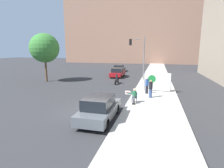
{
  "coord_description": "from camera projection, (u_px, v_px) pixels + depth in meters",
  "views": [
    {
      "loc": [
        4.35,
        -11.09,
        4.32
      ],
      "look_at": [
        0.5,
        3.73,
        1.36
      ],
      "focal_mm": 28.0,
      "sensor_mm": 36.0,
      "label": 1
    }
  ],
  "objects": [
    {
      "name": "ground_plane",
      "position": [
        92.0,
        112.0,
        12.43
      ],
      "size": [
        160.0,
        160.0,
        0.0
      ],
      "primitive_type": "plane",
      "color": "#303033"
    },
    {
      "name": "street_tree_near_curb",
      "position": [
        44.0,
        48.0,
        23.75
      ],
      "size": [
        3.94,
        3.94,
        6.61
      ],
      "color": "brown",
      "rests_on": "ground_plane"
    },
    {
      "name": "pedestrian_behind",
      "position": [
        147.0,
        85.0,
        17.05
      ],
      "size": [
        0.34,
        0.34,
        1.6
      ],
      "rotation": [
        0.0,
        0.0,
        2.43
      ],
      "color": "black",
      "rests_on": "sidewalk_curb"
    },
    {
      "name": "car_on_road_nearest",
      "position": [
        118.0,
        73.0,
        28.54
      ],
      "size": [
        1.82,
        4.17,
        1.51
      ],
      "color": "maroon",
      "rests_on": "ground_plane"
    },
    {
      "name": "motorcycle_on_road",
      "position": [
        117.0,
        80.0,
        22.78
      ],
      "size": [
        0.28,
        2.09,
        1.27
      ],
      "color": "black",
      "rests_on": "ground_plane"
    },
    {
      "name": "traffic_light_pole",
      "position": [
        139.0,
        52.0,
        24.27
      ],
      "size": [
        2.09,
        1.86,
        5.99
      ],
      "color": "slate",
      "rests_on": "sidewalk_curb"
    },
    {
      "name": "car_on_road_midblock",
      "position": [
        119.0,
        68.0,
        35.87
      ],
      "size": [
        1.88,
        4.57,
        1.39
      ],
      "color": "#565B60",
      "rests_on": "ground_plane"
    },
    {
      "name": "sidewalk_curb",
      "position": [
        156.0,
        80.0,
        25.64
      ],
      "size": [
        4.21,
        90.0,
        0.15
      ],
      "primitive_type": "cube",
      "color": "#B7B2A8",
      "rests_on": "ground_plane"
    },
    {
      "name": "parked_car_curbside",
      "position": [
        99.0,
        108.0,
        10.94
      ],
      "size": [
        1.83,
        4.26,
        1.54
      ],
      "color": "#565B60",
      "rests_on": "ground_plane"
    },
    {
      "name": "jogger_on_sidewalk",
      "position": [
        151.0,
        89.0,
        15.53
      ],
      "size": [
        0.34,
        0.34,
        1.61
      ],
      "rotation": [
        0.0,
        0.0,
        3.77
      ],
      "color": "#334775",
      "rests_on": "sidewalk_curb"
    },
    {
      "name": "building_backdrop_far",
      "position": [
        141.0,
        18.0,
        60.16
      ],
      "size": [
        52.0,
        12.0,
        30.29
      ],
      "color": "#936B56",
      "rests_on": "ground_plane"
    },
    {
      "name": "protest_banner",
      "position": [
        157.0,
        82.0,
        17.89
      ],
      "size": [
        2.65,
        0.06,
        1.9
      ],
      "color": "slate",
      "rests_on": "sidewalk_curb"
    },
    {
      "name": "seated_protester",
      "position": [
        134.0,
        95.0,
        13.98
      ],
      "size": [
        0.94,
        0.77,
        1.17
      ],
      "rotation": [
        0.0,
        0.0,
        -0.12
      ],
      "color": "#474C56",
      "rests_on": "sidewalk_curb"
    }
  ]
}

